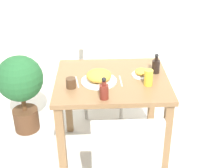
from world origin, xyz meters
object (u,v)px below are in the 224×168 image
object	(u,v)px
side_plate	(142,73)
juice_glass	(148,78)
food_plate	(99,77)
condiment_bottle	(104,91)
sauce_bottle	(156,66)
chair_far	(102,63)
potted_plant_left	(21,85)
drink_cup	(71,83)
chair_near	(125,162)

from	to	relation	value
side_plate	juice_glass	distance (m)	0.16
food_plate	juice_glass	size ratio (longest dim) A/B	2.22
juice_glass	condiment_bottle	xyz separation A→B (m)	(-0.34, -0.18, 0.00)
food_plate	sauce_bottle	world-z (taller)	sauce_bottle
chair_far	food_plate	xyz separation A→B (m)	(-0.04, -0.83, 0.26)
juice_glass	potted_plant_left	size ratio (longest dim) A/B	0.16
chair_far	side_plate	size ratio (longest dim) A/B	5.75
sauce_bottle	potted_plant_left	bearing A→B (deg)	166.37
chair_far	juice_glass	size ratio (longest dim) A/B	7.27
drink_cup	sauce_bottle	size ratio (longest dim) A/B	0.46
sauce_bottle	chair_near	bearing A→B (deg)	-111.63
side_plate	juice_glass	world-z (taller)	juice_glass
side_plate	sauce_bottle	xyz separation A→B (m)	(0.12, 0.05, 0.04)
side_plate	condiment_bottle	xyz separation A→B (m)	(-0.31, -0.34, 0.04)
chair_far	sauce_bottle	world-z (taller)	chair_far
chair_near	condiment_bottle	bearing A→B (deg)	-74.34
sauce_bottle	condiment_bottle	world-z (taller)	same
food_plate	condiment_bottle	world-z (taller)	condiment_bottle
side_plate	drink_cup	world-z (taller)	drink_cup
drink_cup	sauce_bottle	bearing A→B (deg)	17.97
side_plate	condiment_bottle	distance (m)	0.46
chair_near	food_plate	world-z (taller)	chair_near
food_plate	potted_plant_left	size ratio (longest dim) A/B	0.36
chair_far	side_plate	distance (m)	0.84
chair_far	food_plate	world-z (taller)	chair_far
chair_near	sauce_bottle	distance (m)	0.90
sauce_bottle	condiment_bottle	size ratio (longest dim) A/B	1.00
juice_glass	drink_cup	bearing A→B (deg)	-178.92
food_plate	potted_plant_left	xyz separation A→B (m)	(-0.72, 0.42, -0.28)
chair_far	juice_glass	xyz separation A→B (m)	(0.33, -0.90, 0.28)
chair_near	food_plate	bearing A→B (deg)	-77.40
side_plate	juice_glass	bearing A→B (deg)	-80.12
chair_near	drink_cup	distance (m)	0.73
chair_far	sauce_bottle	bearing A→B (deg)	-58.59
potted_plant_left	side_plate	bearing A→B (deg)	-17.56
drink_cup	chair_near	bearing A→B (deg)	-58.42
potted_plant_left	sauce_bottle	bearing A→B (deg)	-13.63
sauce_bottle	condiment_bottle	bearing A→B (deg)	-138.07
juice_glass	potted_plant_left	bearing A→B (deg)	155.61
chair_near	side_plate	bearing A→B (deg)	-104.64
food_plate	potted_plant_left	bearing A→B (deg)	149.53
chair_near	potted_plant_left	bearing A→B (deg)	-51.36
condiment_bottle	potted_plant_left	world-z (taller)	condiment_bottle
side_plate	potted_plant_left	xyz separation A→B (m)	(-1.06, 0.34, -0.26)
condiment_bottle	potted_plant_left	xyz separation A→B (m)	(-0.75, 0.67, -0.30)
food_plate	sauce_bottle	distance (m)	0.48
sauce_bottle	potted_plant_left	size ratio (longest dim) A/B	0.22
drink_cup	potted_plant_left	size ratio (longest dim) A/B	0.10
chair_near	sauce_bottle	size ratio (longest dim) A/B	5.44
condiment_bottle	chair_far	bearing A→B (deg)	89.51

